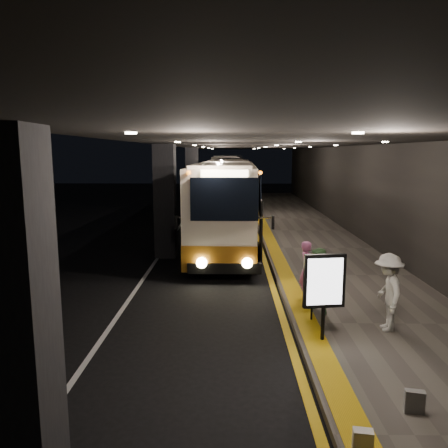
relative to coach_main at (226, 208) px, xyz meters
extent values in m
plane|color=black|center=(-0.86, -5.91, -1.72)|extent=(90.00, 90.00, 0.00)
cube|color=silver|center=(-2.66, -0.91, -1.71)|extent=(0.12, 50.00, 0.01)
cube|color=gold|center=(1.49, -0.91, -1.71)|extent=(0.18, 50.00, 0.01)
cube|color=#514C44|center=(3.89, -0.91, -1.64)|extent=(4.50, 50.00, 0.15)
cube|color=gold|center=(1.99, -0.91, -1.56)|extent=(0.50, 50.00, 0.01)
cube|color=black|center=(6.14, -0.91, 1.28)|extent=(0.10, 50.00, 6.00)
cube|color=black|center=(-2.36, -13.91, 0.48)|extent=(0.80, 0.80, 4.40)
cube|color=black|center=(-2.36, -1.91, 0.48)|extent=(0.80, 0.80, 4.40)
cube|color=black|center=(-2.36, 10.09, 0.48)|extent=(0.80, 0.80, 4.40)
cube|color=black|center=(1.64, -0.91, 2.88)|extent=(9.00, 50.00, 0.40)
cube|color=beige|center=(0.00, 0.02, 0.26)|extent=(2.68, 11.35, 3.20)
cube|color=#8F6314|center=(0.00, 0.02, -0.92)|extent=(2.70, 11.38, 0.85)
cube|color=black|center=(0.00, -5.65, 0.97)|extent=(2.07, 0.12, 1.32)
cube|color=black|center=(0.00, -5.57, -1.20)|extent=(2.31, 0.32, 0.33)
cylinder|color=black|center=(-1.06, -3.55, -1.25)|extent=(0.26, 0.94, 0.94)
cylinder|color=black|center=(1.06, -3.55, -1.25)|extent=(0.26, 0.94, 0.94)
cylinder|color=black|center=(-1.06, 3.79, -1.25)|extent=(0.26, 0.94, 0.94)
cylinder|color=black|center=(1.06, 3.79, -1.25)|extent=(0.26, 0.94, 0.94)
sphere|color=#FFEAA5|center=(-0.71, -5.66, -1.01)|extent=(0.34, 0.34, 0.34)
sphere|color=#FFEAA5|center=(0.71, -5.66, -1.01)|extent=(0.34, 0.34, 0.34)
cube|color=#FFF2BF|center=(0.00, -5.66, 1.75)|extent=(1.41, 0.09, 0.21)
cube|color=beige|center=(0.05, 11.86, 0.23)|extent=(2.76, 11.19, 3.15)
cube|color=#8F6314|center=(0.05, 11.86, -0.93)|extent=(2.78, 11.22, 0.83)
cube|color=black|center=(0.05, 6.28, 0.92)|extent=(2.04, 0.14, 1.30)
cube|color=black|center=(0.05, 6.36, -1.21)|extent=(2.28, 0.34, 0.32)
cylinder|color=black|center=(-0.99, 8.35, -1.25)|extent=(0.26, 0.93, 0.93)
cylinder|color=black|center=(1.08, 8.35, -1.25)|extent=(0.26, 0.93, 0.93)
cylinder|color=black|center=(-0.99, 15.57, -1.25)|extent=(0.26, 0.93, 0.93)
cylinder|color=black|center=(1.08, 15.57, -1.25)|extent=(0.26, 0.93, 0.93)
cube|color=beige|center=(0.00, 25.06, 0.32)|extent=(3.00, 11.72, 3.29)
cube|color=#8F6314|center=(0.00, 25.06, -0.89)|extent=(3.02, 11.74, 0.87)
cube|color=black|center=(0.00, 19.22, 1.04)|extent=(2.13, 0.17, 1.35)
cube|color=black|center=(0.00, 19.30, -1.18)|extent=(2.38, 0.37, 0.34)
cylinder|color=black|center=(-1.09, 21.38, -1.23)|extent=(0.27, 0.97, 0.97)
cylinder|color=black|center=(1.09, 21.38, -1.23)|extent=(0.27, 0.97, 0.97)
cylinder|color=black|center=(-1.09, 28.93, -1.23)|extent=(0.27, 0.97, 0.97)
cylinder|color=black|center=(1.09, 28.93, -1.23)|extent=(0.27, 0.97, 0.97)
imported|color=#BD5891|center=(2.25, -7.34, -0.77)|extent=(0.42, 0.60, 1.59)
imported|color=#467541|center=(2.37, -8.44, -0.75)|extent=(0.87, 0.93, 1.63)
imported|color=silver|center=(3.68, -9.43, -0.69)|extent=(0.62, 1.17, 1.75)
cube|color=black|center=(3.00, -12.61, -1.39)|extent=(0.31, 0.18, 0.35)
cube|color=white|center=(1.94, -13.54, -1.40)|extent=(0.28, 0.19, 0.33)
cylinder|color=black|center=(2.14, -10.00, -1.20)|extent=(0.08, 0.08, 0.73)
cube|color=black|center=(2.14, -10.00, -0.27)|extent=(0.89, 0.22, 1.14)
cube|color=white|center=(2.14, -10.06, -0.27)|extent=(0.74, 0.12, 0.99)
cylinder|color=black|center=(2.12, -8.88, -1.07)|extent=(0.05, 0.05, 1.00)
camera|label=1|loc=(0.19, -18.77, 2.37)|focal=35.00mm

